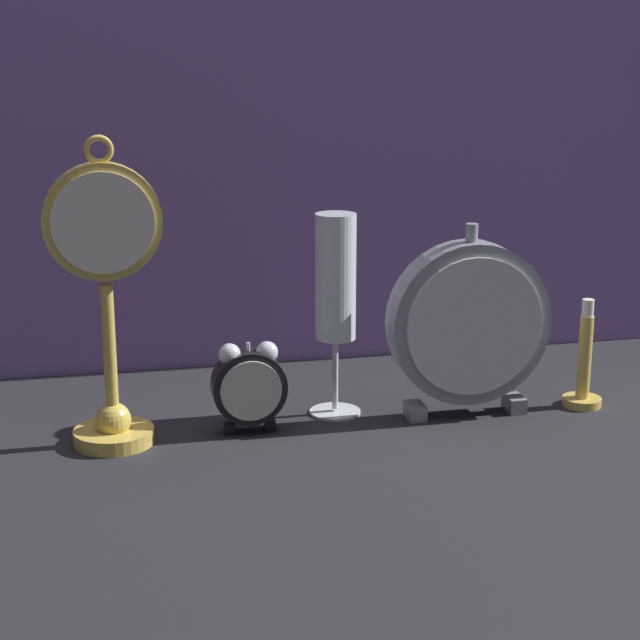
% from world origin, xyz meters
% --- Properties ---
extents(ground_plane, '(4.00, 4.00, 0.00)m').
position_xyz_m(ground_plane, '(0.00, 0.00, 0.00)').
color(ground_plane, '#232328').
extents(fabric_backdrop_drape, '(1.32, 0.01, 0.71)m').
position_xyz_m(fabric_backdrop_drape, '(0.00, 0.33, 0.36)').
color(fabric_backdrop_drape, '#8460A8').
rests_on(fabric_backdrop_drape, ground_plane).
extents(pocket_watch_on_stand, '(0.12, 0.09, 0.33)m').
position_xyz_m(pocket_watch_on_stand, '(-0.23, 0.07, 0.16)').
color(pocket_watch_on_stand, gold).
rests_on(pocket_watch_on_stand, ground_plane).
extents(alarm_clock_twin_bell, '(0.08, 0.03, 0.10)m').
position_xyz_m(alarm_clock_twin_bell, '(-0.08, 0.07, 0.06)').
color(alarm_clock_twin_bell, black).
rests_on(alarm_clock_twin_bell, ground_plane).
extents(mantel_clock_silver, '(0.19, 0.04, 0.22)m').
position_xyz_m(mantel_clock_silver, '(0.17, 0.07, 0.11)').
color(mantel_clock_silver, gray).
rests_on(mantel_clock_silver, ground_plane).
extents(champagne_flute, '(0.06, 0.06, 0.23)m').
position_xyz_m(champagne_flute, '(0.02, 0.11, 0.15)').
color(champagne_flute, silver).
rests_on(champagne_flute, ground_plane).
extents(brass_candlestick, '(0.05, 0.05, 0.13)m').
position_xyz_m(brass_candlestick, '(0.32, 0.07, 0.04)').
color(brass_candlestick, gold).
rests_on(brass_candlestick, ground_plane).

